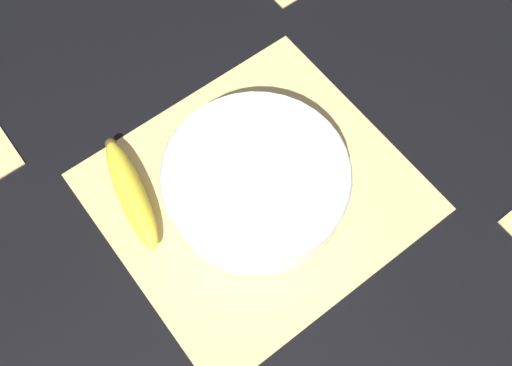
{
  "coord_description": "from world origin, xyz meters",
  "views": [
    {
      "loc": [
        0.21,
        0.28,
        0.77
      ],
      "look_at": [
        0.0,
        0.0,
        0.03
      ],
      "focal_mm": 42.0,
      "sensor_mm": 36.0,
      "label": 1
    }
  ],
  "objects": [
    {
      "name": "fruit_salad_bowl",
      "position": [
        -0.0,
        -0.0,
        0.04
      ],
      "size": [
        0.26,
        0.26,
        0.07
      ],
      "color": "silver",
      "rests_on": "bamboo_mat_center"
    },
    {
      "name": "bamboo_mat_center",
      "position": [
        0.0,
        0.0,
        0.0
      ],
      "size": [
        0.41,
        0.38,
        0.01
      ],
      "color": "#D6B775",
      "rests_on": "ground_plane"
    },
    {
      "name": "ground_plane",
      "position": [
        0.0,
        0.0,
        0.0
      ],
      "size": [
        6.0,
        6.0,
        0.0
      ],
      "primitive_type": "plane",
      "color": "black"
    },
    {
      "name": "whole_banana",
      "position": [
        0.14,
        -0.1,
        0.03
      ],
      "size": [
        0.08,
        0.18,
        0.04
      ],
      "color": "yellow",
      "rests_on": "bamboo_mat_center"
    }
  ]
}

